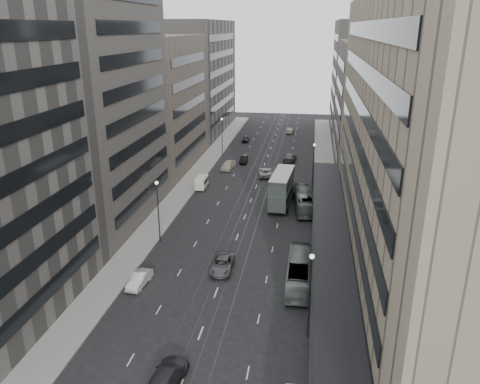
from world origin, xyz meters
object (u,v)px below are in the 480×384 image
Objects in this scene: bus_near at (299,272)px; double_decker at (282,188)px; sedan_2 at (222,264)px; sedan_1 at (139,280)px; pedestrian at (313,374)px; bus_far at (303,201)px; panel_van at (202,182)px.

double_decker reaches higher than bus_near.
sedan_2 is at bearing -10.90° from bus_near.
pedestrian is at bearing -28.32° from sedan_1.
bus_far is 1.03× the size of double_decker.
bus_near is 8.94m from sedan_2.
bus_near is at bearing -102.51° from pedestrian.
sedan_1 is (0.63, -32.11, -0.53)m from panel_van.
bus_near is 1.98× the size of sedan_2.
double_decker is (-3.45, 1.28, 1.44)m from bus_far.
bus_near is 2.44× the size of sedan_1.
panel_van reaches higher than sedan_2.
double_decker is (-3.50, 23.50, 1.43)m from bus_near.
panel_van reaches higher than pedestrian.
sedan_2 is (-5.25, -21.83, -2.14)m from double_decker.
pedestrian is at bearing -77.62° from double_decker.
sedan_1 is 0.81× the size of sedan_2.
pedestrian is at bearing 87.45° from bus_far.
bus_far is 5.23× the size of pedestrian.
bus_far is at bearing -106.15° from pedestrian.
bus_near is 15.45m from pedestrian.
pedestrian is at bearing 96.19° from bus_near.
panel_van is at bearing 107.24° from sedan_2.
bus_far reaches higher than sedan_2.
bus_near is 17.28m from sedan_1.
bus_near is at bearing 15.15° from sedan_1.
bus_near reaches higher than sedan_1.
panel_van is at bearing -26.57° from bus_far.
bus_near is at bearing 84.92° from bus_far.
panel_van is 32.12m from sedan_1.
panel_van is at bearing 163.17° from double_decker.
panel_van is at bearing 96.19° from sedan_1.
bus_far reaches higher than panel_van.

